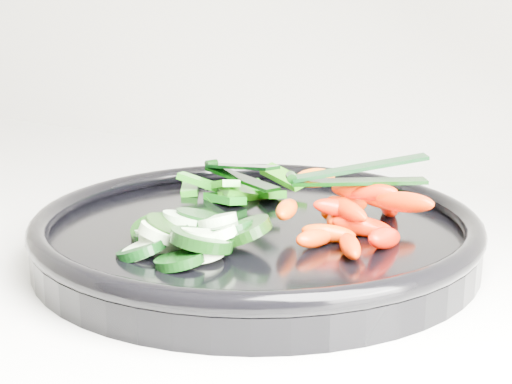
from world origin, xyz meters
The scene contains 6 objects.
veggie_tray centered at (0.00, 1.65, 0.95)m, with size 0.48×0.48×0.04m.
cucumber_pile centered at (-0.02, 1.58, 0.96)m, with size 0.12×0.12×0.04m.
carrot_pile centered at (0.07, 1.69, 0.97)m, with size 0.14×0.16×0.05m.
pepper_pile centered at (-0.07, 1.72, 0.96)m, with size 0.12×0.11×0.04m.
tong_carrot centered at (0.07, 1.68, 1.00)m, with size 0.10×0.08×0.02m.
tong_pepper centered at (-0.07, 1.72, 0.98)m, with size 0.11×0.05×0.02m.
Camera 1 is at (0.33, 1.18, 1.14)m, focal length 50.00 mm.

